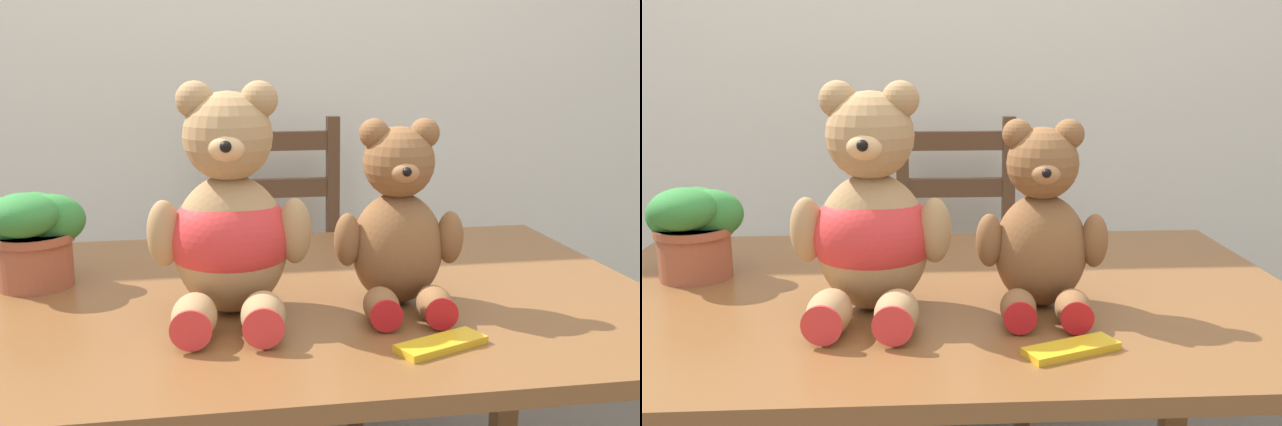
# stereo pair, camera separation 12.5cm
# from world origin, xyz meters

# --- Properties ---
(wall_back) EXTENTS (8.00, 0.04, 2.60)m
(wall_back) POSITION_xyz_m (0.00, 1.61, 1.30)
(wall_back) COLOR silver
(wall_back) RESTS_ON ground_plane
(dining_table) EXTENTS (1.37, 0.93, 0.71)m
(dining_table) POSITION_xyz_m (0.00, 0.46, 0.62)
(dining_table) COLOR brown
(dining_table) RESTS_ON ground_plane
(wooden_chair_behind) EXTENTS (0.38, 0.42, 0.97)m
(wooden_chair_behind) POSITION_xyz_m (0.08, 1.30, 0.47)
(wooden_chair_behind) COLOR brown
(wooden_chair_behind) RESTS_ON ground_plane
(teddy_bear_left) EXTENTS (0.28, 0.30, 0.40)m
(teddy_bear_left) POSITION_xyz_m (-0.12, 0.37, 0.87)
(teddy_bear_left) COLOR tan
(teddy_bear_left) RESTS_ON dining_table
(teddy_bear_right) EXTENTS (0.24, 0.24, 0.34)m
(teddy_bear_right) POSITION_xyz_m (0.18, 0.36, 0.85)
(teddy_bear_right) COLOR brown
(teddy_bear_right) RESTS_ON dining_table
(potted_plant) EXTENTS (0.19, 0.19, 0.19)m
(potted_plant) POSITION_xyz_m (-0.49, 0.58, 0.82)
(potted_plant) COLOR #9E5138
(potted_plant) RESTS_ON dining_table
(chocolate_bar) EXTENTS (0.16, 0.10, 0.01)m
(chocolate_bar) POSITION_xyz_m (0.19, 0.15, 0.72)
(chocolate_bar) COLOR gold
(chocolate_bar) RESTS_ON dining_table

